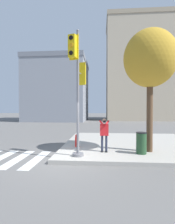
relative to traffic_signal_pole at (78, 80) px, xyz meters
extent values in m
plane|color=slate|center=(-0.61, -0.23, -3.46)|extent=(160.00, 160.00, 0.00)
cube|color=#ADA89E|center=(2.89, 3.27, -3.37)|extent=(8.00, 8.00, 0.18)
cube|color=silver|center=(-1.81, -0.06, -3.45)|extent=(0.46, 2.82, 0.01)
cube|color=silver|center=(-2.67, -0.06, -3.45)|extent=(0.46, 2.82, 0.01)
cylinder|color=slate|center=(0.01, 0.00, -3.22)|extent=(0.50, 0.50, 0.12)
cylinder|color=slate|center=(0.01, 0.00, -0.54)|extent=(0.12, 0.12, 5.24)
sphere|color=slate|center=(0.01, 0.00, 2.12)|extent=(0.13, 0.13, 0.13)
cylinder|color=slate|center=(0.06, 0.21, 0.35)|extent=(0.13, 0.33, 0.05)
cube|color=yellow|center=(0.13, 0.49, 0.35)|extent=(0.35, 0.31, 0.90)
cube|color=yellow|center=(0.10, 0.36, 0.35)|extent=(0.41, 0.13, 1.02)
cylinder|color=black|center=(0.17, 0.62, 0.65)|extent=(0.17, 0.07, 0.17)
cylinder|color=orange|center=(0.17, 0.62, 0.35)|extent=(0.17, 0.07, 0.17)
cylinder|color=black|center=(0.17, 0.62, 0.05)|extent=(0.17, 0.07, 0.17)
cylinder|color=slate|center=(-0.06, -0.21, 1.29)|extent=(0.15, 0.33, 0.05)
cube|color=yellow|center=(-0.14, -0.49, 1.29)|extent=(0.36, 0.32, 0.90)
cube|color=yellow|center=(-0.10, -0.36, 1.29)|extent=(0.41, 0.15, 1.02)
cylinder|color=black|center=(-0.19, -0.61, 1.59)|extent=(0.17, 0.08, 0.17)
cylinder|color=orange|center=(-0.19, -0.61, 1.29)|extent=(0.17, 0.08, 0.17)
cylinder|color=black|center=(-0.19, -0.61, 0.99)|extent=(0.17, 0.08, 0.17)
cube|color=black|center=(1.06, 0.79, -3.26)|extent=(0.09, 0.24, 0.05)
cube|color=black|center=(1.26, 0.79, -3.26)|extent=(0.09, 0.24, 0.05)
cylinder|color=#282D42|center=(1.06, 0.85, -2.89)|extent=(0.11, 0.11, 0.78)
cylinder|color=#282D42|center=(1.26, 0.85, -2.89)|extent=(0.11, 0.11, 0.78)
cube|color=red|center=(1.16, 0.85, -2.23)|extent=(0.40, 0.22, 0.55)
sphere|color=tan|center=(1.16, 0.85, -1.79)|extent=(0.20, 0.20, 0.20)
cube|color=black|center=(1.16, 0.54, -1.81)|extent=(0.12, 0.10, 0.09)
cylinder|color=black|center=(1.16, 0.47, -1.81)|extent=(0.06, 0.08, 0.06)
cylinder|color=red|center=(1.02, 0.71, -1.88)|extent=(0.23, 0.35, 0.22)
cylinder|color=red|center=(1.29, 0.71, -1.88)|extent=(0.23, 0.35, 0.22)
cylinder|color=brown|center=(3.32, 1.06, -1.49)|extent=(0.29, 0.29, 3.57)
ellipsoid|color=#BC8E28|center=(3.32, 1.06, 1.17)|extent=(2.49, 2.49, 2.74)
cylinder|color=red|center=(-0.29, 1.80, -3.02)|extent=(0.21, 0.21, 0.52)
sphere|color=red|center=(-0.29, 1.80, -2.70)|extent=(0.19, 0.19, 0.19)
cylinder|color=red|center=(-0.29, 1.67, -2.96)|extent=(0.09, 0.06, 0.09)
cylinder|color=#234728|center=(2.84, 0.60, -2.81)|extent=(0.46, 0.46, 0.94)
cylinder|color=black|center=(2.84, 0.60, -2.32)|extent=(0.48, 0.48, 0.04)
cube|color=gray|center=(-7.20, 25.76, 1.90)|extent=(10.58, 11.19, 10.72)
cube|color=slate|center=(-7.20, 25.76, 7.66)|extent=(10.78, 11.39, 0.80)
cube|color=tan|center=(10.73, 28.37, 6.10)|extent=(17.21, 8.54, 19.12)
cube|color=gray|center=(10.73, 28.37, 16.06)|extent=(17.41, 8.74, 0.80)
camera|label=1|loc=(1.02, -7.49, -1.23)|focal=28.00mm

